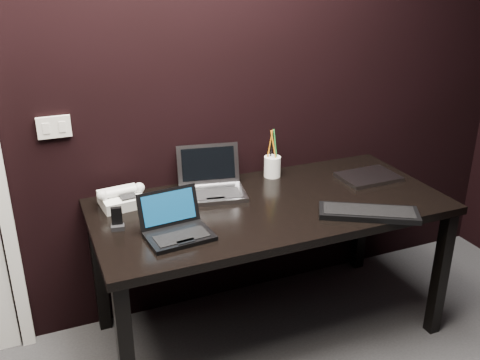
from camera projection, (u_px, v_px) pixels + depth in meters
name	position (u px, v px, depth m)	size (l,w,h in m)	color
wall_back	(182.00, 77.00, 2.60)	(4.00, 4.00, 0.00)	black
wall_switch	(54.00, 127.00, 2.44)	(0.15, 0.02, 0.10)	silver
desk	(270.00, 217.00, 2.61)	(1.70, 0.80, 0.74)	black
netbook	(176.00, 228.00, 2.27)	(0.29, 0.27, 0.17)	black
silver_laptop	(212.00, 185.00, 2.67)	(0.36, 0.34, 0.22)	#97969C
ext_keyboard	(369.00, 213.00, 2.45)	(0.47, 0.36, 0.03)	black
closed_laptop	(368.00, 177.00, 2.86)	(0.31, 0.22, 0.02)	gray
desk_phone	(121.00, 198.00, 2.53)	(0.24, 0.19, 0.11)	white
mobile_phone	(117.00, 221.00, 2.32)	(0.06, 0.06, 0.10)	black
pen_cup	(272.00, 166.00, 2.87)	(0.12, 0.12, 0.26)	white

